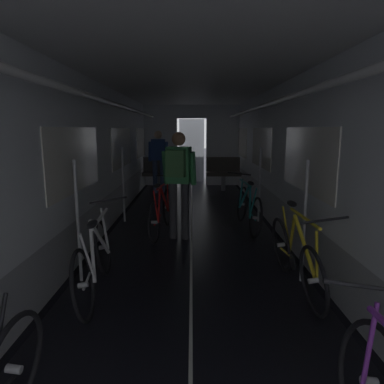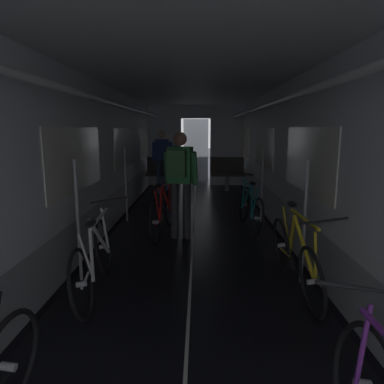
{
  "view_description": "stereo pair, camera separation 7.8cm",
  "coord_description": "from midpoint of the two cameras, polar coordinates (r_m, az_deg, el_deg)",
  "views": [
    {
      "loc": [
        0.01,
        -1.62,
        1.73
      ],
      "look_at": [
        0.0,
        3.02,
        0.88
      ],
      "focal_mm": 32.16,
      "sensor_mm": 36.0,
      "label": 1
    },
    {
      "loc": [
        0.09,
        -1.62,
        1.73
      ],
      "look_at": [
        0.0,
        3.02,
        0.88
      ],
      "focal_mm": 32.16,
      "sensor_mm": 36.0,
      "label": 2
    }
  ],
  "objects": [
    {
      "name": "bicycle_white",
      "position": [
        3.82,
        -16.28,
        -10.67
      ],
      "size": [
        0.44,
        1.7,
        0.96
      ],
      "color": "black",
      "rests_on": "ground"
    },
    {
      "name": "person_cyclist_aisle",
      "position": [
        5.33,
        -2.56,
        2.71
      ],
      "size": [
        0.56,
        0.45,
        1.69
      ],
      "color": "#2D2D33",
      "rests_on": "ground"
    },
    {
      "name": "bicycle_teal",
      "position": [
        6.05,
        9.05,
        -2.6
      ],
      "size": [
        0.44,
        1.69,
        0.95
      ],
      "color": "black",
      "rests_on": "ground"
    },
    {
      "name": "bicycle_yellow",
      "position": [
        3.92,
        16.35,
        -10.12
      ],
      "size": [
        0.44,
        1.69,
        0.95
      ],
      "color": "black",
      "rests_on": "ground"
    },
    {
      "name": "bench_seat_far_right",
      "position": [
        9.8,
        5.1,
        3.56
      ],
      "size": [
        0.98,
        0.51,
        0.95
      ],
      "color": "gray",
      "rests_on": "ground"
    },
    {
      "name": "bicycle_red_in_aisle",
      "position": [
        5.73,
        -5.35,
        -3.22
      ],
      "size": [
        0.45,
        1.68,
        0.94
      ],
      "color": "black",
      "rests_on": "ground"
    },
    {
      "name": "train_car_shell",
      "position": [
        5.22,
        -0.42,
        10.07
      ],
      "size": [
        3.14,
        12.34,
        2.57
      ],
      "color": "black",
      "rests_on": "ground"
    },
    {
      "name": "bench_seat_far_left",
      "position": [
        9.81,
        -5.45,
        3.56
      ],
      "size": [
        0.98,
        0.51,
        0.95
      ],
      "color": "gray",
      "rests_on": "ground"
    },
    {
      "name": "person_standing_near_bench",
      "position": [
        9.4,
        -5.7,
        5.75
      ],
      "size": [
        0.53,
        0.23,
        1.69
      ],
      "color": "#384C75",
      "rests_on": "ground"
    }
  ]
}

